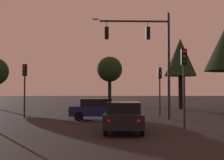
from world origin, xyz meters
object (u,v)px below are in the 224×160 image
object	(u,v)px
traffic_light_corner_left	(184,72)
car_nearside_lane	(124,116)
traffic_light_corner_right	(25,80)
traffic_light_median	(160,81)
traffic_signal_mast_arm	(149,47)
tree_right_cluster	(180,58)
tree_behind_sign	(110,70)
car_crossing_left	(98,109)

from	to	relation	value
traffic_light_corner_left	car_nearside_lane	bearing A→B (deg)	-162.83
traffic_light_corner_right	traffic_light_median	xyz separation A→B (m)	(10.68, 1.44, -0.09)
traffic_signal_mast_arm	car_nearside_lane	bearing A→B (deg)	-109.95
traffic_light_corner_left	traffic_light_median	world-z (taller)	traffic_light_corner_left
traffic_light_corner_left	tree_right_cluster	distance (m)	18.30
traffic_light_corner_right	tree_right_cluster	bearing A→B (deg)	35.97
traffic_signal_mast_arm	tree_behind_sign	distance (m)	22.06
traffic_light_median	tree_right_cluster	size ratio (longest dim) A/B	0.49
traffic_light_corner_right	traffic_signal_mast_arm	bearing A→B (deg)	-9.01
traffic_light_corner_right	tree_right_cluster	distance (m)	18.65
traffic_signal_mast_arm	car_nearside_lane	world-z (taller)	traffic_signal_mast_arm
traffic_light_median	car_crossing_left	xyz separation A→B (m)	(-5.07, -3.11, -2.04)
traffic_light_median	traffic_light_corner_left	bearing A→B (deg)	-91.72
car_crossing_left	tree_behind_sign	xyz separation A→B (m)	(1.43, 22.13, 4.35)
traffic_signal_mast_arm	tree_right_cluster	bearing A→B (deg)	65.49
car_crossing_left	tree_behind_sign	distance (m)	22.60
traffic_light_corner_right	tree_behind_sign	size ratio (longest dim) A/B	0.58
car_nearside_lane	car_crossing_left	size ratio (longest dim) A/B	1.08
traffic_light_corner_left	car_nearside_lane	world-z (taller)	traffic_light_corner_left
car_crossing_left	traffic_signal_mast_arm	bearing A→B (deg)	3.03
traffic_light_corner_left	tree_behind_sign	size ratio (longest dim) A/B	0.62
traffic_light_corner_right	traffic_light_median	bearing A→B (deg)	7.68
traffic_light_median	car_crossing_left	bearing A→B (deg)	-148.48
traffic_signal_mast_arm	car_crossing_left	distance (m)	5.78
traffic_light_median	tree_right_cluster	distance (m)	10.72
car_nearside_lane	tree_behind_sign	bearing A→B (deg)	89.95
traffic_light_corner_right	tree_right_cluster	xyz separation A→B (m)	(14.91, 10.82, 2.93)
car_nearside_lane	traffic_light_corner_right	bearing A→B (deg)	132.06
car_nearside_lane	car_crossing_left	distance (m)	6.26
car_crossing_left	tree_behind_sign	world-z (taller)	tree_behind_sign
traffic_signal_mast_arm	traffic_light_corner_left	distance (m)	5.77
traffic_light_corner_right	tree_behind_sign	bearing A→B (deg)	71.01
traffic_light_corner_right	tree_behind_sign	distance (m)	21.75
car_nearside_lane	car_crossing_left	world-z (taller)	same
car_nearside_lane	tree_behind_sign	xyz separation A→B (m)	(0.03, 28.24, 4.34)
traffic_light_corner_left	tree_right_cluster	world-z (taller)	tree_right_cluster
traffic_signal_mast_arm	traffic_light_corner_right	bearing A→B (deg)	170.99
traffic_signal_mast_arm	traffic_light_median	distance (m)	4.01
traffic_light_corner_left	traffic_light_median	distance (m)	8.17
traffic_light_corner_right	car_crossing_left	distance (m)	6.23
traffic_signal_mast_arm	tree_right_cluster	world-z (taller)	tree_right_cluster
car_crossing_left	tree_right_cluster	size ratio (longest dim) A/B	0.52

